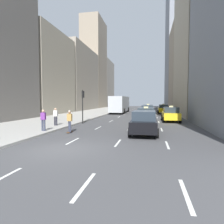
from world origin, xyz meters
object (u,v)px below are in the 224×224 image
(taxi_third, at_px, (171,114))
(city_bus, at_px, (120,104))
(sedan_black_near, at_px, (147,111))
(traffic_light_pole, at_px, (83,101))
(taxi_lead, at_px, (146,116))
(skateboarder, at_px, (70,120))
(pedestrian_mid_block, at_px, (56,116))
(taxi_fourth, at_px, (148,109))
(sedan_silver_behind, at_px, (144,122))
(taxi_second, at_px, (163,109))
(pedestrian_near_curb, at_px, (43,119))

(taxi_third, relative_size, city_bus, 0.38)
(sedan_black_near, xyz_separation_m, city_bus, (-5.61, 10.59, 0.88))
(traffic_light_pole, bearing_deg, city_bus, 86.61)
(taxi_lead, xyz_separation_m, city_bus, (-5.61, 19.01, 0.91))
(skateboarder, height_order, pedestrian_mid_block, pedestrian_mid_block)
(taxi_lead, bearing_deg, traffic_light_pole, -178.43)
(taxi_lead, distance_m, taxi_third, 4.54)
(taxi_lead, relative_size, taxi_third, 1.00)
(taxi_fourth, height_order, sedan_silver_behind, taxi_fourth)
(city_bus, distance_m, traffic_light_pole, 19.24)
(taxi_second, bearing_deg, taxi_fourth, -138.25)
(sedan_silver_behind, height_order, traffic_light_pole, traffic_light_pole)
(city_bus, bearing_deg, sedan_silver_behind, -77.36)
(taxi_third, xyz_separation_m, taxi_fourth, (-2.80, 12.03, 0.00))
(sedan_black_near, height_order, skateboarder, sedan_black_near)
(taxi_lead, height_order, traffic_light_pole, traffic_light_pole)
(taxi_lead, bearing_deg, pedestrian_near_curb, -138.28)
(pedestrian_mid_block, xyz_separation_m, traffic_light_pole, (1.51, 3.32, 1.34))
(sedan_silver_behind, xyz_separation_m, traffic_light_pole, (-6.75, 5.83, 1.53))
(taxi_fourth, distance_m, sedan_black_near, 7.18)
(sedan_silver_behind, height_order, pedestrian_near_curb, pedestrian_near_curb)
(taxi_second, distance_m, sedan_black_near, 10.07)
(taxi_third, height_order, pedestrian_mid_block, taxi_third)
(sedan_silver_behind, relative_size, pedestrian_mid_block, 2.81)
(city_bus, xyz_separation_m, skateboarder, (-0.06, -25.35, -0.82))
(pedestrian_mid_block, bearing_deg, skateboarder, -47.57)
(taxi_second, bearing_deg, skateboarder, -109.11)
(taxi_lead, xyz_separation_m, taxi_third, (2.80, 3.57, 0.00))
(taxi_lead, xyz_separation_m, taxi_second, (2.80, 18.10, 0.00))
(sedan_silver_behind, bearing_deg, taxi_third, 73.72)
(sedan_silver_behind, xyz_separation_m, pedestrian_near_curb, (-7.62, -0.78, 0.18))
(taxi_second, xyz_separation_m, traffic_light_pole, (-9.55, -18.28, 1.53))
(taxi_lead, height_order, skateboarder, taxi_lead)
(taxi_lead, relative_size, city_bus, 0.38)
(traffic_light_pole, bearing_deg, pedestrian_near_curb, -97.51)
(taxi_lead, xyz_separation_m, sedan_silver_behind, (0.00, -6.02, 0.00))
(traffic_light_pole, bearing_deg, taxi_third, 21.47)
(taxi_third, xyz_separation_m, sedan_black_near, (-2.80, 4.85, 0.02))
(sedan_black_near, bearing_deg, skateboarder, -111.01)
(city_bus, bearing_deg, pedestrian_mid_block, -96.72)
(pedestrian_mid_block, distance_m, traffic_light_pole, 3.89)
(taxi_fourth, distance_m, skateboarder, 22.66)
(taxi_second, relative_size, taxi_fourth, 1.00)
(pedestrian_near_curb, bearing_deg, pedestrian_mid_block, 101.04)
(sedan_black_near, height_order, traffic_light_pole, traffic_light_pole)
(sedan_black_near, distance_m, pedestrian_near_curb, 17.02)
(sedan_black_near, bearing_deg, taxi_third, -60.01)
(skateboarder, relative_size, pedestrian_near_curb, 1.06)
(sedan_silver_behind, xyz_separation_m, pedestrian_mid_block, (-8.26, 2.51, 0.18))
(sedan_black_near, bearing_deg, taxi_lead, -90.00)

